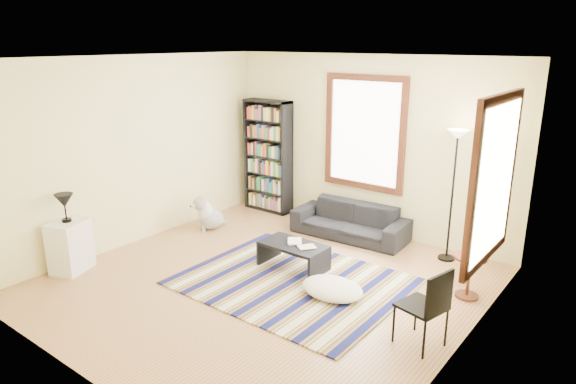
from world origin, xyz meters
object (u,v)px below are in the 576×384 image
Objects in this scene: sofa at (350,221)px; white_cabinet at (70,246)px; coffee_table at (293,256)px; folding_chair at (421,306)px; floor_lamp at (452,197)px; side_table at (469,277)px; floor_cushion at (332,288)px; dog at (211,212)px; bookshelf at (268,156)px.

sofa is 2.59× the size of white_cabinet.
folding_chair reaches higher than coffee_table.
floor_lamp is 2.66× the size of white_cabinet.
floor_lamp reaches higher than white_cabinet.
side_table is (0.62, -0.94, -0.66)m from floor_lamp.
side_table reaches higher than floor_cushion.
coffee_table is at bearing 9.13° from dog.
sofa is 2.27m from dog.
side_table reaches higher than coffee_table.
dog reaches higher than sofa.
bookshelf is at bearing 162.89° from folding_chair.
coffee_table is (0.00, -1.48, -0.09)m from sofa.
bookshelf is 2.22× the size of coffee_table.
white_cabinet is at bearing -150.81° from folding_chair.
folding_chair is 1.52× the size of dog.
coffee_table is at bearing -163.50° from side_table.
folding_chair is (4.00, -2.41, -0.57)m from bookshelf.
floor_lamp is 3.79m from dog.
bookshelf is 2.53× the size of floor_cushion.
bookshelf is 4.70m from folding_chair.
side_table is 0.63× the size of folding_chair.
floor_lamp is (1.54, 0.10, 0.66)m from sofa.
dog is at bearing 168.40° from coffee_table.
coffee_table is 1.14× the size of floor_cushion.
floor_lamp is (3.43, -0.17, -0.07)m from bookshelf.
folding_chair is at bearing -17.44° from coffee_table.
white_cabinet is at bearing -150.86° from side_table.
sofa is 2.02× the size of coffee_table.
sofa is 3.01m from folding_chair.
side_table is at bearing 16.50° from coffee_table.
coffee_table is 2.04m from dog.
floor_cushion is 1.39× the size of dog.
sofa is 2.30× the size of floor_cushion.
floor_cushion is at bearing 179.58° from folding_chair.
floor_lamp is (1.54, 1.58, 0.75)m from coffee_table.
dog reaches higher than side_table.
dog is (-3.54, -1.17, -0.65)m from floor_lamp.
dog is at bearing 165.28° from floor_cushion.
floor_lamp reaches higher than sofa.
sofa is at bearing 115.03° from floor_cushion.
white_cabinet reaches higher than coffee_table.
coffee_table is at bearing 17.74° from white_cabinet.
white_cabinet is (-3.88, -3.45, -0.58)m from floor_lamp.
white_cabinet is 1.24× the size of dog.
folding_chair is at bearing -31.13° from bookshelf.
side_table reaches higher than sofa.
white_cabinet is at bearing -141.40° from coffee_table.
dog is (-2.00, -1.07, 0.02)m from sofa.
coffee_table is 1.59× the size of dog.
floor_cushion is 2.20m from floor_lamp.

